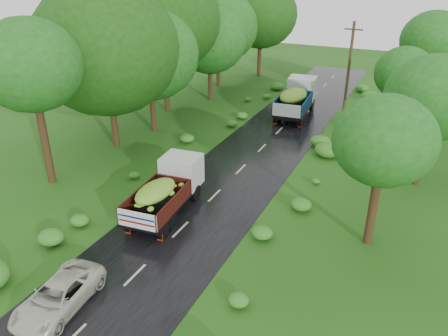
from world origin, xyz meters
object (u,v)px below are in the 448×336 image
Objects in this scene: truck_near at (167,188)px; utility_pole at (348,73)px; truck_far at (297,97)px; car at (58,296)px.

utility_pole is (5.80, 18.95, 2.85)m from truck_near.
truck_far is 27.53m from car.
truck_near reaches higher than car.
truck_near is 19.22m from truck_far.
truck_near is 8.35m from car.
truck_far reaches higher than truck_near.
truck_near is 1.47× the size of car.
car is 0.51× the size of utility_pole.
truck_far is 1.69× the size of car.
truck_far is (1.57, 19.15, 0.22)m from truck_near.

